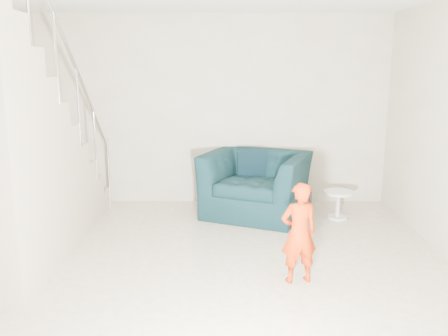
{
  "coord_description": "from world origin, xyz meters",
  "views": [
    {
      "loc": [
        0.16,
        -4.08,
        2.02
      ],
      "look_at": [
        0.15,
        1.2,
        0.85
      ],
      "focal_mm": 38.0,
      "sensor_mm": 36.0,
      "label": 1
    }
  ],
  "objects_px": {
    "armchair": "(256,184)",
    "staircase": "(10,172)",
    "side_table": "(338,200)",
    "toddler": "(299,233)"
  },
  "relations": [
    {
      "from": "armchair",
      "to": "staircase",
      "type": "relative_size",
      "value": 0.36
    },
    {
      "from": "armchair",
      "to": "toddler",
      "type": "xyz_separation_m",
      "value": [
        0.27,
        -2.05,
        0.06
      ]
    },
    {
      "from": "armchair",
      "to": "side_table",
      "type": "xyz_separation_m",
      "value": [
        1.08,
        -0.17,
        -0.17
      ]
    },
    {
      "from": "side_table",
      "to": "armchair",
      "type": "bearing_deg",
      "value": 170.8
    },
    {
      "from": "armchair",
      "to": "side_table",
      "type": "relative_size",
      "value": 3.47
    },
    {
      "from": "toddler",
      "to": "staircase",
      "type": "bearing_deg",
      "value": -22.56
    },
    {
      "from": "toddler",
      "to": "side_table",
      "type": "relative_size",
      "value": 2.57
    },
    {
      "from": "toddler",
      "to": "staircase",
      "type": "distance_m",
      "value": 2.92
    },
    {
      "from": "staircase",
      "to": "side_table",
      "type": "bearing_deg",
      "value": 20.87
    },
    {
      "from": "toddler",
      "to": "staircase",
      "type": "xyz_separation_m",
      "value": [
        -2.85,
        0.48,
        0.46
      ]
    }
  ]
}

